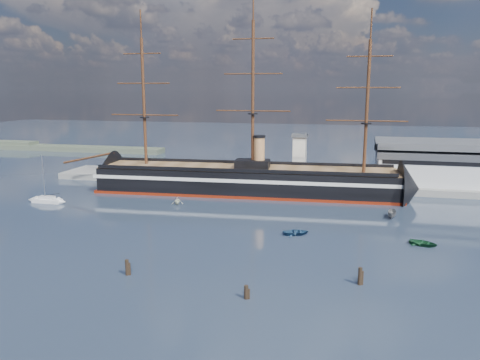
# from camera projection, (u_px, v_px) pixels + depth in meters

# --- Properties ---
(ground) EXTENTS (600.00, 600.00, 0.00)m
(ground) POSITION_uv_depth(u_px,v_px,m) (273.00, 212.00, 119.02)
(ground) COLOR #232F41
(ground) RESTS_ON ground
(quay) EXTENTS (180.00, 18.00, 2.00)m
(quay) POSITION_uv_depth(u_px,v_px,m) (321.00, 186.00, 151.17)
(quay) COLOR slate
(quay) RESTS_ON ground
(quay_tower) EXTENTS (5.00, 5.00, 15.00)m
(quay_tower) POSITION_uv_depth(u_px,v_px,m) (299.00, 157.00, 147.99)
(quay_tower) COLOR silver
(quay_tower) RESTS_ON ground
(shoreline) EXTENTS (120.00, 10.00, 4.00)m
(shoreline) POSITION_uv_depth(u_px,v_px,m) (36.00, 147.00, 240.73)
(shoreline) COLOR #3F4C38
(shoreline) RESTS_ON ground
(warship) EXTENTS (113.30, 21.11, 53.94)m
(warship) POSITION_uv_depth(u_px,v_px,m) (240.00, 180.00, 140.32)
(warship) COLOR black
(warship) RESTS_ON ground
(sailboat) EXTENTS (8.31, 2.49, 13.27)m
(sailboat) POSITION_uv_depth(u_px,v_px,m) (47.00, 200.00, 128.72)
(sailboat) COLOR silver
(sailboat) RESTS_ON ground
(motorboat_b) EXTENTS (2.56, 3.78, 1.64)m
(motorboat_b) POSITION_uv_depth(u_px,v_px,m) (296.00, 235.00, 100.73)
(motorboat_b) COLOR navy
(motorboat_b) RESTS_ON ground
(motorboat_c) EXTENTS (6.21, 2.83, 2.40)m
(motorboat_c) POSITION_uv_depth(u_px,v_px,m) (392.00, 218.00, 113.63)
(motorboat_c) COLOR slate
(motorboat_c) RESTS_ON ground
(motorboat_d) EXTENTS (6.31, 4.44, 2.13)m
(motorboat_d) POSITION_uv_depth(u_px,v_px,m) (177.00, 204.00, 127.30)
(motorboat_d) COLOR silver
(motorboat_d) RESTS_ON ground
(motorboat_e) EXTENTS (2.46, 3.66, 1.58)m
(motorboat_e) POSITION_uv_depth(u_px,v_px,m) (423.00, 246.00, 93.77)
(motorboat_e) COLOR #134224
(motorboat_e) RESTS_ON ground
(piling_near_left) EXTENTS (0.64, 0.64, 3.45)m
(piling_near_left) POSITION_uv_depth(u_px,v_px,m) (127.00, 275.00, 79.00)
(piling_near_left) COLOR black
(piling_near_left) RESTS_ON ground
(piling_near_mid) EXTENTS (0.64, 0.64, 2.84)m
(piling_near_mid) POSITION_uv_depth(u_px,v_px,m) (246.00, 299.00, 70.08)
(piling_near_mid) COLOR black
(piling_near_mid) RESTS_ON ground
(piling_near_right) EXTENTS (0.64, 0.64, 3.62)m
(piling_near_right) POSITION_uv_depth(u_px,v_px,m) (360.00, 285.00, 75.10)
(piling_near_right) COLOR black
(piling_near_right) RESTS_ON ground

